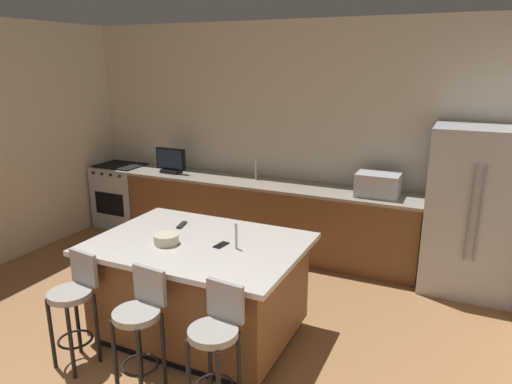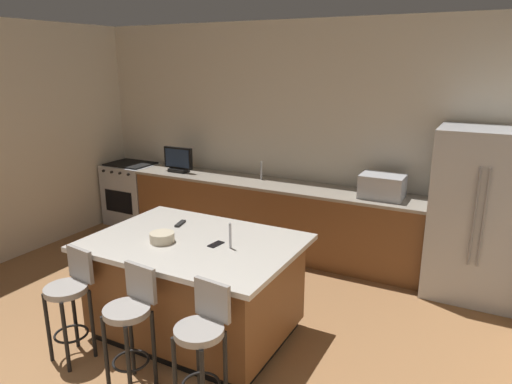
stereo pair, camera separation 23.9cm
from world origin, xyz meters
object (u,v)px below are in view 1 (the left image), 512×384
range_oven (123,195)px  bar_stool_right (216,341)px  kitchen_island (200,288)px  tv_monitor (171,162)px  tv_remote (182,225)px  bar_stool_center (141,322)px  fruit_bowl (166,239)px  refrigerator (474,211)px  microwave (378,184)px  bar_stool_left (75,301)px  cell_phone (221,245)px

range_oven → bar_stool_right: 4.29m
kitchen_island → tv_monitor: 2.67m
tv_monitor → tv_remote: (1.31, -1.73, -0.16)m
kitchen_island → tv_remote: (-0.35, 0.27, 0.45)m
bar_stool_center → tv_monitor: bearing=126.4°
fruit_bowl → tv_remote: size_ratio=1.24×
fruit_bowl → kitchen_island: bearing=35.8°
refrigerator → tv_monitor: refrigerator is taller
tv_monitor → bar_stool_right: tv_monitor is taller
refrigerator → tv_remote: refrigerator is taller
microwave → bar_stool_left: size_ratio=0.51×
range_oven → bar_stool_right: size_ratio=0.96×
kitchen_island → bar_stool_center: 0.83m
range_oven → bar_stool_center: size_ratio=0.97×
tv_monitor → bar_stool_center: size_ratio=0.46×
microwave → tv_remote: 2.32m
bar_stool_right → tv_remote: (-0.97, 1.07, 0.33)m
bar_stool_left → cell_phone: size_ratio=6.28×
kitchen_island → cell_phone: size_ratio=11.96×
tv_monitor → bar_stool_center: 3.31m
range_oven → cell_phone: bearing=-36.0°
tv_remote → kitchen_island: bearing=-50.9°
refrigerator → tv_monitor: size_ratio=3.97×
tv_monitor → bar_stool_right: bearing=-50.8°
bar_stool_left → tv_monitor: bearing=117.0°
range_oven → tv_monitor: (0.93, -0.05, 0.61)m
bar_stool_center → refrigerator: bearing=58.3°
tv_monitor → fruit_bowl: tv_monitor is taller
kitchen_island → refrigerator: (2.15, 1.98, 0.42)m
microwave → bar_stool_center: microwave is taller
fruit_bowl → range_oven: bearing=137.1°
kitchen_island → range_oven: bearing=141.7°
microwave → tv_remote: microwave is taller
microwave → bar_stool_right: size_ratio=0.50×
kitchen_island → cell_phone: cell_phone is taller
microwave → cell_phone: microwave is taller
range_oven → bar_stool_right: bearing=-41.6°
bar_stool_left → bar_stool_center: bar_stool_center is taller
refrigerator → range_oven: size_ratio=1.90×
bar_stool_left → cell_phone: bearing=48.1°
tv_monitor → cell_phone: size_ratio=2.97×
tv_monitor → refrigerator: bearing=-0.3°
refrigerator → microwave: bearing=175.9°
refrigerator → range_oven: (-4.75, 0.07, -0.42)m
bar_stool_right → fruit_bowl: fruit_bowl is taller
refrigerator → bar_stool_right: 3.19m
bar_stool_left → kitchen_island: bearing=55.9°
tv_monitor → bar_stool_center: tv_monitor is taller
microwave → bar_stool_center: 3.12m
bar_stool_left → bar_stool_center: (0.69, -0.05, 0.02)m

